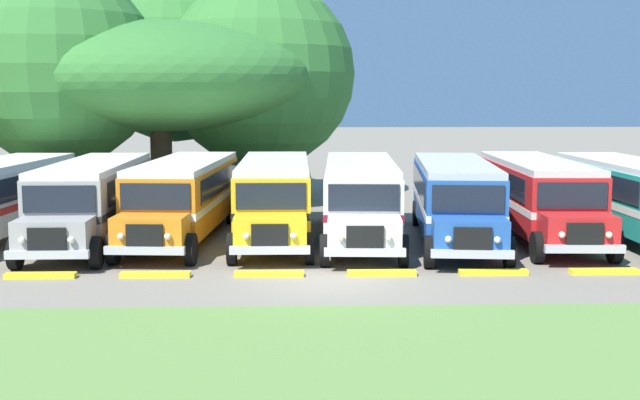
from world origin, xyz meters
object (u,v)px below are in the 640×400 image
(parked_bus_slot_3, at_px, (275,195))
(parked_bus_slot_7, at_px, (633,196))
(parked_bus_slot_4, at_px, (360,196))
(parked_bus_slot_5, at_px, (455,197))
(parked_bus_slot_2, at_px, (184,195))
(parked_bus_slot_1, at_px, (93,197))
(broad_shade_tree, at_px, (168,71))
(parked_bus_slot_6, at_px, (537,194))

(parked_bus_slot_3, distance_m, parked_bus_slot_7, 12.97)
(parked_bus_slot_4, relative_size, parked_bus_slot_5, 0.99)
(parked_bus_slot_2, bearing_deg, parked_bus_slot_1, -76.25)
(parked_bus_slot_1, height_order, parked_bus_slot_3, same)
(parked_bus_slot_2, distance_m, parked_bus_slot_5, 9.80)
(parked_bus_slot_2, relative_size, broad_shade_tree, 0.60)
(parked_bus_slot_1, bearing_deg, parked_bus_slot_7, 88.78)
(parked_bus_slot_1, height_order, parked_bus_slot_7, same)
(parked_bus_slot_1, xyz_separation_m, broad_shade_tree, (1.07, 11.24, 4.77))
(parked_bus_slot_1, relative_size, parked_bus_slot_5, 0.99)
(parked_bus_slot_4, height_order, parked_bus_slot_5, same)
(parked_bus_slot_6, height_order, parked_bus_slot_7, same)
(parked_bus_slot_2, height_order, parked_bus_slot_7, same)
(parked_bus_slot_2, relative_size, parked_bus_slot_3, 1.01)
(parked_bus_slot_6, relative_size, parked_bus_slot_7, 1.00)
(parked_bus_slot_2, relative_size, parked_bus_slot_5, 1.00)
(broad_shade_tree, bearing_deg, parked_bus_slot_3, -63.42)
(parked_bus_slot_1, height_order, parked_bus_slot_2, same)
(parked_bus_slot_5, distance_m, parked_bus_slot_6, 3.27)
(parked_bus_slot_1, relative_size, parked_bus_slot_2, 0.99)
(parked_bus_slot_4, relative_size, parked_bus_slot_7, 1.01)
(parked_bus_slot_3, height_order, parked_bus_slot_4, same)
(broad_shade_tree, bearing_deg, parked_bus_slot_7, -32.31)
(parked_bus_slot_2, distance_m, parked_bus_slot_7, 16.26)
(parked_bus_slot_6, bearing_deg, parked_bus_slot_4, -84.83)
(parked_bus_slot_2, bearing_deg, parked_bus_slot_4, 90.10)
(parked_bus_slot_1, bearing_deg, parked_bus_slot_4, 90.10)
(parked_bus_slot_3, relative_size, parked_bus_slot_6, 1.00)
(parked_bus_slot_2, height_order, broad_shade_tree, broad_shade_tree)
(parked_bus_slot_6, xyz_separation_m, broad_shade_tree, (-15.04, 10.88, 4.77))
(parked_bus_slot_1, distance_m, broad_shade_tree, 12.26)
(parked_bus_slot_2, xyz_separation_m, parked_bus_slot_3, (3.30, -0.04, 0.00))
(parked_bus_slot_2, height_order, parked_bus_slot_6, same)
(parked_bus_slot_5, bearing_deg, parked_bus_slot_4, -90.82)
(parked_bus_slot_7, bearing_deg, parked_bus_slot_1, -91.50)
(parked_bus_slot_5, relative_size, parked_bus_slot_7, 1.01)
(parked_bus_slot_4, distance_m, parked_bus_slot_5, 3.39)
(broad_shade_tree, bearing_deg, parked_bus_slot_6, -35.89)
(parked_bus_slot_3, bearing_deg, parked_bus_slot_7, 86.52)
(parked_bus_slot_3, bearing_deg, parked_bus_slot_6, 89.46)
(parked_bus_slot_3, height_order, parked_bus_slot_5, same)
(parked_bus_slot_6, relative_size, broad_shade_tree, 0.60)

